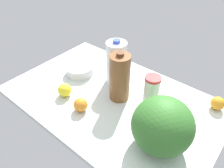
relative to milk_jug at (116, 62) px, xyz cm
name	(u,v)px	position (x,y,z in cm)	size (l,w,h in cm)	color
countertop	(112,100)	(8.58, -14.34, -14.77)	(120.00, 76.00, 3.00)	silver
milk_jug	(116,62)	(0.00, 0.00, 0.00)	(12.18, 12.18, 28.11)	white
tumbler_cup	(151,93)	(28.78, -6.83, -3.27)	(8.27, 8.27, 19.92)	beige
mixing_bowl	(80,70)	(-22.97, -9.20, -10.38)	(17.78, 17.78, 5.78)	silver
chocolate_milk_jug	(120,78)	(11.23, -11.11, 0.53)	(11.20, 11.20, 29.16)	brown
watermelon	(162,125)	(45.21, -24.95, -0.67)	(26.84, 26.84, 25.20)	#33712A
orange_loose	(81,105)	(2.03, -32.45, -9.50)	(7.54, 7.54, 7.54)	orange
lemon_near_front	(65,90)	(-13.59, -29.94, -9.41)	(7.72, 7.72, 7.72)	yellow
orange_beside_bowl	(218,103)	(57.30, 15.04, -9.63)	(7.29, 7.29, 7.29)	orange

